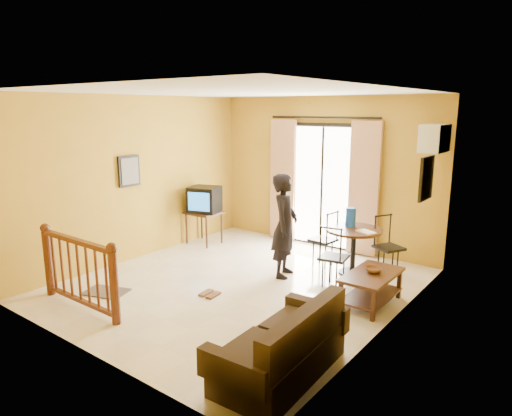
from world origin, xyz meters
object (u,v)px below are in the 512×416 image
Objects in this scene: dining_table at (354,238)px; standing_person at (285,226)px; sofa at (284,349)px; television at (204,199)px; coffee_table at (371,284)px.

dining_table is 1.12m from standing_person.
standing_person reaches higher than dining_table.
dining_table is at bearing -67.68° from standing_person.
television is at bearing 140.36° from sofa.
television is 0.67× the size of coffee_table.
television is 4.71m from sofa.
coffee_table is 0.62× the size of standing_person.
television is 2.25m from standing_person.
coffee_table is (0.72, -0.95, -0.28)m from dining_table.
dining_table is 0.55× the size of standing_person.
television is at bearing 168.77° from coffee_table.
sofa is (-0.00, -2.08, -0.02)m from coffee_table.
coffee_table is at bearing -29.30° from television.
dining_table is (3.00, 0.21, -0.30)m from television.
standing_person reaches higher than coffee_table.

